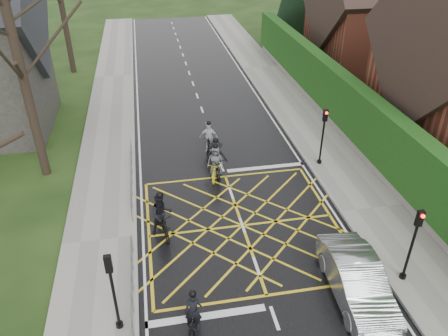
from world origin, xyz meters
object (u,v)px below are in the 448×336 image
object	(u,v)px
car	(357,281)
cyclist_lead	(216,166)
cyclist_front	(209,141)
cyclist_back	(162,218)
cyclist_rear	(194,318)
cyclist_mid	(216,161)

from	to	relation	value
car	cyclist_lead	bearing A→B (deg)	115.66
cyclist_front	cyclist_lead	xyz separation A→B (m)	(-0.07, -2.67, -0.04)
cyclist_back	car	bearing A→B (deg)	-47.69
car	cyclist_rear	bearing A→B (deg)	-172.54
cyclist_front	car	xyz separation A→B (m)	(3.44, -11.36, 0.07)
car	cyclist_front	bearing A→B (deg)	110.52
cyclist_front	car	size ratio (longest dim) A/B	0.42
cyclist_rear	cyclist_mid	world-z (taller)	cyclist_mid
cyclist_back	cyclist_mid	bearing A→B (deg)	43.64
cyclist_rear	cyclist_front	size ratio (longest dim) A/B	0.97
cyclist_back	car	size ratio (longest dim) A/B	0.47
car	cyclist_back	bearing A→B (deg)	147.54
cyclist_lead	car	world-z (taller)	cyclist_lead
cyclist_mid	car	xyz separation A→B (m)	(3.44, -9.02, 0.01)
cyclist_mid	car	size ratio (longest dim) A/B	0.46
cyclist_lead	cyclist_front	bearing A→B (deg)	106.88
cyclist_mid	cyclist_front	size ratio (longest dim) A/B	1.09
cyclist_back	cyclist_front	size ratio (longest dim) A/B	1.13
cyclist_lead	cyclist_rear	bearing A→B (deg)	-85.49
cyclist_front	cyclist_lead	distance (m)	2.67
cyclist_back	cyclist_lead	world-z (taller)	cyclist_back
cyclist_front	car	distance (m)	11.86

